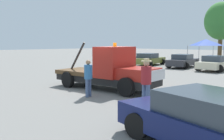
{
  "coord_description": "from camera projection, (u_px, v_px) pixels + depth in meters",
  "views": [
    {
      "loc": [
        9.45,
        -9.23,
        2.44
      ],
      "look_at": [
        0.5,
        0.0,
        1.05
      ],
      "focal_mm": 40.0,
      "sensor_mm": 36.0,
      "label": 1
    }
  ],
  "objects": [
    {
      "name": "ground_plane",
      "position": [
        105.0,
        89.0,
        13.39
      ],
      "size": [
        160.0,
        160.0,
        0.0
      ],
      "primitive_type": "plane",
      "color": "gray"
    },
    {
      "name": "tow_truck",
      "position": [
        111.0,
        72.0,
        13.06
      ],
      "size": [
        6.12,
        2.59,
        2.51
      ],
      "rotation": [
        0.0,
        0.0,
        0.1
      ],
      "color": "black",
      "rests_on": "ground"
    },
    {
      "name": "foreground_car",
      "position": [
        218.0,
        125.0,
        5.48
      ],
      "size": [
        5.32,
        2.98,
        1.34
      ],
      "rotation": [
        0.0,
        0.0,
        -0.21
      ],
      "color": "#0F194C",
      "rests_on": "ground"
    },
    {
      "name": "person_near_truck",
      "position": [
        146.0,
        78.0,
        9.57
      ],
      "size": [
        0.41,
        0.41,
        1.85
      ],
      "rotation": [
        0.0,
        0.0,
        1.41
      ],
      "color": "#475B84",
      "rests_on": "ground"
    },
    {
      "name": "person_at_hood",
      "position": [
        88.0,
        76.0,
        11.3
      ],
      "size": [
        0.37,
        0.37,
        1.68
      ],
      "rotation": [
        0.0,
        0.0,
        3.4
      ],
      "color": "#475B84",
      "rests_on": "ground"
    },
    {
      "name": "parked_car_teal",
      "position": [
        120.0,
        58.0,
        29.44
      ],
      "size": [
        2.74,
        4.38,
        1.34
      ],
      "rotation": [
        0.0,
        0.0,
        1.47
      ],
      "color": "#196670",
      "rests_on": "ground"
    },
    {
      "name": "parked_car_olive",
      "position": [
        148.0,
        59.0,
        27.37
      ],
      "size": [
        3.0,
        4.94,
        1.34
      ],
      "rotation": [
        0.0,
        0.0,
        1.72
      ],
      "color": "olive",
      "rests_on": "ground"
    },
    {
      "name": "parked_car_charcoal",
      "position": [
        183.0,
        61.0,
        25.0
      ],
      "size": [
        2.76,
        4.77,
        1.34
      ],
      "rotation": [
        0.0,
        0.0,
        1.7
      ],
      "color": "#2D2D33",
      "rests_on": "ground"
    },
    {
      "name": "parked_car_cream",
      "position": [
        215.0,
        63.0,
        22.1
      ],
      "size": [
        2.49,
        4.28,
        1.34
      ],
      "rotation": [
        0.0,
        0.0,
        1.56
      ],
      "color": "beige",
      "rests_on": "ground"
    },
    {
      "name": "canopy_tent_blue",
      "position": [
        206.0,
        42.0,
        31.47
      ],
      "size": [
        3.32,
        3.32,
        2.95
      ],
      "color": "#9E9EA3",
      "rests_on": "ground"
    },
    {
      "name": "tree_center",
      "position": [
        221.0,
        21.0,
        35.84
      ],
      "size": [
        4.65,
        4.65,
        8.31
      ],
      "color": "brown",
      "rests_on": "ground"
    }
  ]
}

